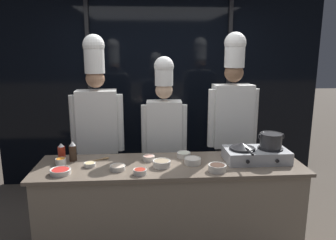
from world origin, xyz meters
The scene contains 21 objects.
window_wall_back centered at (0.00, 1.77, 1.35)m, with size 4.49×0.09×2.70m.
demo_counter centered at (0.00, 0.00, 0.45)m, with size 2.39×0.66×0.90m.
portable_stove centered at (0.80, 0.03, 0.96)m, with size 0.57×0.34×0.12m.
frying_pan centered at (0.67, 0.02, 1.05)m, with size 0.24×0.41×0.05m.
stock_pot centered at (0.93, 0.03, 1.09)m, with size 0.23×0.20×0.14m.
squeeze_bottle_chili centered at (-1.00, 0.22, 0.97)m, with size 0.07×0.07×0.15m.
squeeze_bottle_soy centered at (-0.89, 0.15, 0.99)m, with size 0.07×0.07×0.19m.
prep_bowl_shrimp centered at (-0.19, 0.11, 0.93)m, with size 0.11×0.11×0.05m.
prep_bowl_ginger centered at (-0.71, -0.01, 0.92)m, with size 0.10×0.10×0.04m.
prep_bowl_soy_glaze centered at (0.38, -0.20, 0.93)m, with size 0.16×0.16×0.06m.
prep_bowl_carrots centered at (-0.98, 0.07, 0.93)m, with size 0.10×0.10×0.05m.
prep_bowl_bell_pepper centered at (-0.93, -0.17, 0.92)m, with size 0.17×0.17×0.04m.
prep_bowl_mushrooms centered at (-0.08, -0.06, 0.93)m, with size 0.16×0.16×0.06m.
prep_bowl_onion centered at (0.20, -0.01, 0.93)m, with size 0.15×0.15×0.06m.
prep_bowl_bean_sprouts centered at (0.14, 0.17, 0.93)m, with size 0.13×0.13×0.05m.
prep_bowl_chili_flakes centered at (-0.27, -0.22, 0.92)m, with size 0.11×0.11×0.05m.
prep_bowl_chicken centered at (-0.46, -0.11, 0.92)m, with size 0.13×0.13×0.04m.
serving_spoon_slotted centered at (-0.62, 0.17, 0.91)m, with size 0.19×0.12×0.02m.
chef_head centered at (-0.73, 0.67, 1.19)m, with size 0.56×0.24×2.06m.
chef_sous centered at (-0.01, 0.62, 1.10)m, with size 0.49×0.20×1.84m.
chef_line centered at (0.74, 0.67, 1.23)m, with size 0.56×0.24×2.08m.
Camera 1 is at (-0.22, -2.78, 1.93)m, focal length 35.00 mm.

